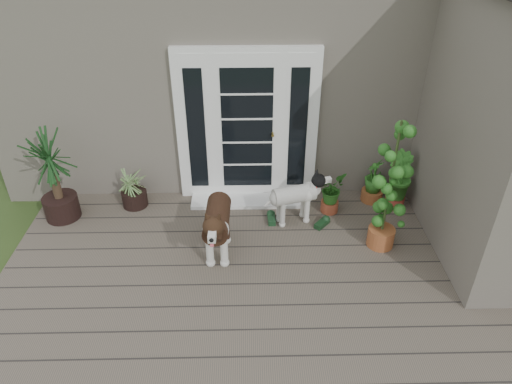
{
  "coord_description": "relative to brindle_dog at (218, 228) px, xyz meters",
  "views": [
    {
      "loc": [
        -0.21,
        -3.19,
        3.9
      ],
      "look_at": [
        -0.1,
        1.75,
        0.7
      ],
      "focal_mm": 33.09,
      "sensor_mm": 36.0,
      "label": 1
    }
  ],
  "objects": [
    {
      "name": "clog_left",
      "position": [
        0.68,
        0.66,
        -0.35
      ],
      "size": [
        0.14,
        0.29,
        0.09
      ],
      "primitive_type": null,
      "rotation": [
        0.0,
        0.0,
        0.03
      ],
      "color": "#16381D",
      "rests_on": "deck"
    },
    {
      "name": "white_dog",
      "position": [
        0.96,
        0.65,
        -0.08
      ],
      "size": [
        0.81,
        0.51,
        0.62
      ],
      "primitive_type": null,
      "rotation": [
        0.0,
        0.0,
        -1.3
      ],
      "color": "white",
      "rests_on": "deck"
    },
    {
      "name": "herb_a",
      "position": [
        1.49,
        0.87,
        -0.15
      ],
      "size": [
        0.53,
        0.53,
        0.48
      ],
      "primitive_type": "imported",
      "rotation": [
        0.0,
        0.0,
        0.99
      ],
      "color": "#215016",
      "rests_on": "deck"
    },
    {
      "name": "spider_plant",
      "position": [
        -1.22,
        1.07,
        -0.08
      ],
      "size": [
        0.74,
        0.74,
        0.62
      ],
      "primitive_type": null,
      "rotation": [
        0.0,
        0.0,
        -0.33
      ],
      "color": "#7F9059",
      "rests_on": "deck"
    },
    {
      "name": "clog_right",
      "position": [
        1.34,
        0.54,
        -0.35
      ],
      "size": [
        0.29,
        0.3,
        0.09
      ],
      "primitive_type": null,
      "rotation": [
        0.0,
        0.0,
        -0.73
      ],
      "color": "black",
      "rests_on": "deck"
    },
    {
      "name": "yucca",
      "position": [
        -2.15,
        0.82,
        0.24
      ],
      "size": [
        0.87,
        0.87,
        1.26
      ],
      "primitive_type": null,
      "rotation": [
        0.0,
        0.0,
        -0.0
      ],
      "color": "#113412",
      "rests_on": "deck"
    },
    {
      "name": "door_unit",
      "position": [
        0.36,
        1.33,
        0.68
      ],
      "size": [
        1.9,
        0.14,
        2.15
      ],
      "primitive_type": "cube",
      "color": "white",
      "rests_on": "deck"
    },
    {
      "name": "herb_c",
      "position": [
        2.13,
        1.13,
        -0.14
      ],
      "size": [
        0.42,
        0.42,
        0.5
      ],
      "primitive_type": "imported",
      "rotation": [
        0.0,
        0.0,
        4.31
      ],
      "color": "#2E621C",
      "rests_on": "deck"
    },
    {
      "name": "brindle_dog",
      "position": [
        0.0,
        0.0,
        0.0
      ],
      "size": [
        0.43,
        0.95,
        0.78
      ],
      "primitive_type": null,
      "rotation": [
        0.0,
        0.0,
        3.11
      ],
      "color": "#3C2315",
      "rests_on": "deck"
    },
    {
      "name": "deck",
      "position": [
        0.56,
        -0.87,
        -0.45
      ],
      "size": [
        6.2,
        4.6,
        0.12
      ],
      "primitive_type": "cube",
      "color": "#6B5B4C",
      "rests_on": "ground"
    },
    {
      "name": "house_main",
      "position": [
        0.56,
        3.38,
        1.04
      ],
      "size": [
        7.4,
        4.0,
        3.1
      ],
      "primitive_type": "cube",
      "color": "#665E54",
      "rests_on": "ground"
    },
    {
      "name": "herb_b",
      "position": [
        2.42,
        0.98,
        -0.09
      ],
      "size": [
        0.52,
        0.52,
        0.61
      ],
      "primitive_type": "imported",
      "rotation": [
        0.0,
        0.0,
        1.9
      ],
      "color": "#235A19",
      "rests_on": "deck"
    },
    {
      "name": "sapling",
      "position": [
        2.01,
        0.13,
        0.49
      ],
      "size": [
        0.63,
        0.63,
        1.75
      ],
      "primitive_type": null,
      "rotation": [
        0.0,
        0.0,
        -0.26
      ],
      "color": "#1A5117",
      "rests_on": "deck"
    },
    {
      "name": "door_step",
      "position": [
        0.36,
        1.13,
        -0.37
      ],
      "size": [
        1.6,
        0.4,
        0.05
      ],
      "primitive_type": "cube",
      "color": "white",
      "rests_on": "deck"
    }
  ]
}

